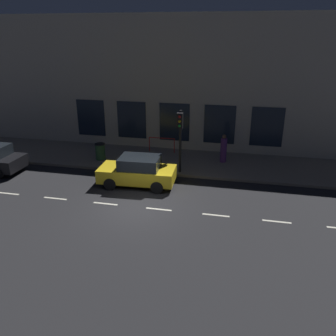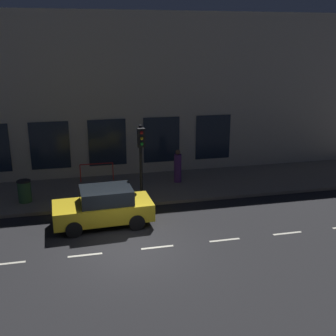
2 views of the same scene
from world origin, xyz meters
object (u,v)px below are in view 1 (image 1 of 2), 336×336
at_px(traffic_light, 180,131).
at_px(pedestrian_0, 224,149).
at_px(trash_bin, 100,151).
at_px(parked_car_1, 138,171).

xyz_separation_m(traffic_light, pedestrian_0, (2.33, -2.27, -1.65)).
bearing_deg(pedestrian_0, trash_bin, -19.53).
bearing_deg(traffic_light, pedestrian_0, -44.35).
bearing_deg(parked_car_1, trash_bin, 45.53).
xyz_separation_m(traffic_light, parked_car_1, (-1.86, 1.87, -1.81)).
relative_size(traffic_light, pedestrian_0, 2.05).
relative_size(parked_car_1, pedestrian_0, 2.33).
distance_m(traffic_light, trash_bin, 5.69).
bearing_deg(parked_car_1, pedestrian_0, -47.44).
height_order(traffic_light, trash_bin, traffic_light).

